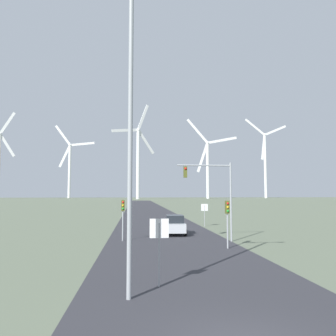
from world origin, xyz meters
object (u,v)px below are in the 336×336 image
Objects in this scene: wind_turbine_center at (138,156)px; wind_turbine_far_right at (265,159)px; car_approaching at (175,225)px; wind_turbine_left at (70,165)px; traffic_light_post_near_right at (227,213)px; streetlamp at (131,93)px; stop_sign_far at (205,211)px; wind_turbine_right at (208,163)px; traffic_light_post_near_left at (123,211)px; stop_sign_near at (159,239)px; traffic_light_mast_overhead at (213,185)px.

wind_turbine_far_right is at bearing 22.56° from wind_turbine_center.
wind_turbine_left reaches higher than car_approaching.
wind_turbine_left reaches higher than traffic_light_post_near_right.
car_approaching is (3.92, 18.59, -6.83)m from streetlamp.
wind_turbine_center is (-6.66, 181.31, 26.94)m from stop_sign_far.
wind_turbine_right is at bearing 77.30° from stop_sign_far.
wind_turbine_left is 0.91× the size of wind_turbine_far_right.
wind_turbine_left reaches higher than streetlamp.
streetlamp is at bearing -103.31° from wind_turbine_right.
traffic_light_post_near_left is 0.06× the size of wind_turbine_left.
streetlamp is at bearing -113.31° from wind_turbine_far_right.
traffic_light_post_near_left is 0.80× the size of car_approaching.
traffic_light_post_near_left reaches higher than stop_sign_near.
traffic_light_post_near_right is 262.19m from wind_turbine_left.
stop_sign_far is 0.04× the size of wind_turbine_right.
traffic_light_mast_overhead is at bearing -9.51° from traffic_light_post_near_left.
wind_turbine_far_right is (99.96, 225.60, 30.53)m from stop_sign_far.
wind_turbine_center is at bearing 92.10° from stop_sign_far.
wind_turbine_left reaches higher than traffic_light_mast_overhead.
traffic_light_post_near_left is 0.05× the size of wind_turbine_center.
wind_turbine_center is at bearing 90.69° from car_approaching.
wind_turbine_center is at bearing 91.48° from traffic_light_post_near_right.
traffic_light_post_near_left is 0.05× the size of wind_turbine_far_right.
wind_turbine_far_right is (55.05, 26.39, 5.92)m from wind_turbine_right.
car_approaching is 0.07× the size of wind_turbine_right.
wind_turbine_left reaches higher than stop_sign_far.
traffic_light_post_near_right is at bearing -102.23° from wind_turbine_right.
stop_sign_near is at bearing -81.44° from traffic_light_post_near_left.
streetlamp is 0.20× the size of wind_turbine_center.
stop_sign_near is at bearing -113.19° from wind_turbine_far_right.
wind_turbine_center is at bearing 89.88° from stop_sign_near.
streetlamp is at bearing -107.91° from stop_sign_far.
stop_sign_near is 207.31m from wind_turbine_center.
traffic_light_mast_overhead is 0.11× the size of wind_turbine_left.
traffic_light_mast_overhead is at bearing -62.38° from car_approaching.
stop_sign_near is 13.63m from traffic_light_post_near_left.
wind_turbine_left is at bearing 159.95° from wind_turbine_right.
wind_turbine_left is at bearing 104.73° from stop_sign_far.
stop_sign_far is at bearing 84.05° from traffic_light_post_near_right.
wind_turbine_far_right reaches higher than wind_turbine_center.
stop_sign_far is at bearing 58.37° from car_approaching.
traffic_light_post_near_left is at bearing -142.29° from car_approaching.
stop_sign_near is 0.04× the size of wind_turbine_center.
streetlamp is 270.46m from wind_turbine_left.
wind_turbine_right is 61.33m from wind_turbine_far_right.
traffic_light_post_near_left is 256.18m from wind_turbine_left.
traffic_light_mast_overhead is 258.78m from wind_turbine_left.
streetlamp reaches higher than traffic_light_post_near_left.
stop_sign_far is at bearing -75.27° from wind_turbine_left.
stop_sign_near reaches higher than stop_sign_far.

